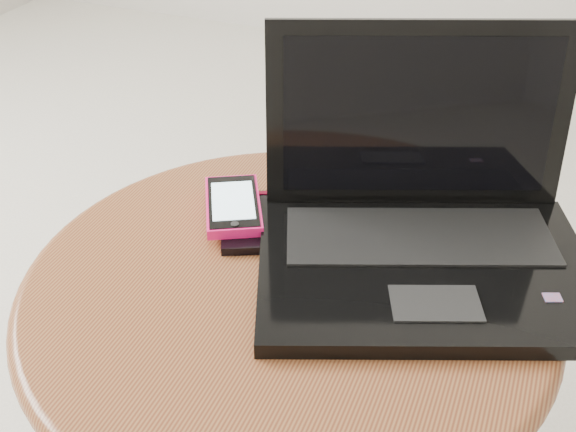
% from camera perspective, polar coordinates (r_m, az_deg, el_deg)
% --- Properties ---
extents(table, '(0.60, 0.60, 0.47)m').
position_cam_1_polar(table, '(0.86, -0.10, -10.19)').
color(table, '#532B0E').
rests_on(table, ground).
extents(laptop, '(0.44, 0.39, 0.24)m').
position_cam_1_polar(laptop, '(0.82, 10.60, -0.59)').
color(laptop, black).
rests_on(laptop, table).
extents(phone_black, '(0.11, 0.14, 0.01)m').
position_cam_1_polar(phone_black, '(0.88, -3.14, -0.43)').
color(phone_black, black).
rests_on(phone_black, table).
extents(phone_pink, '(0.12, 0.14, 0.01)m').
position_cam_1_polar(phone_pink, '(0.89, -4.36, 0.86)').
color(phone_pink, '#FB156A').
rests_on(phone_pink, phone_black).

